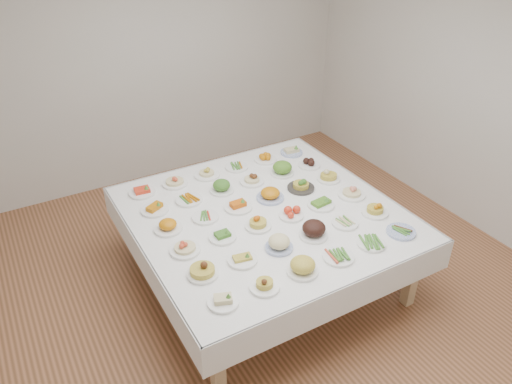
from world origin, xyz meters
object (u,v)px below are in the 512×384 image
dish_0 (223,300)px  display_table (264,218)px  dish_35 (292,149)px  dish_18 (168,224)px

dish_0 → display_table: bearing=45.3°
dish_0 → dish_35: 2.36m
display_table → dish_0: dish_0 is taller
display_table → dish_0: (-0.83, -0.83, 0.10)m
display_table → dish_18: bearing=168.4°
display_table → dish_35: size_ratio=9.69×
dish_18 → display_table: bearing=-11.6°
display_table → dish_35: dish_35 is taller
display_table → dish_18: dish_18 is taller
dish_0 → dish_18: bearing=90.6°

